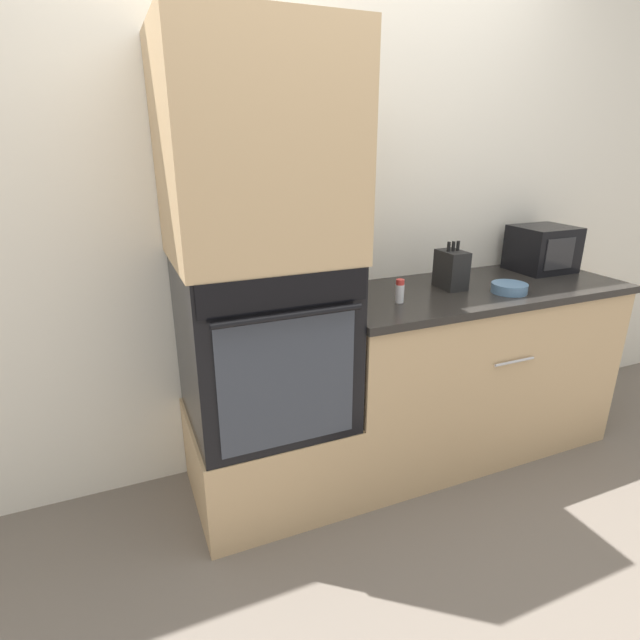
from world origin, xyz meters
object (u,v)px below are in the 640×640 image
knife_block (451,269)px  condiment_jar_near (456,267)px  bowl (509,288)px  wall_oven (264,341)px  condiment_jar_mid (400,291)px  microwave (542,249)px  condiment_jar_far (361,278)px

knife_block → condiment_jar_near: 0.30m
bowl → wall_oven: bearing=172.8°
wall_oven → condiment_jar_mid: 0.62m
microwave → condiment_jar_far: size_ratio=3.12×
wall_oven → bowl: size_ratio=4.31×
bowl → condiment_jar_far: condiment_jar_far is taller
condiment_jar_near → knife_block: bearing=-132.6°
bowl → condiment_jar_far: bearing=150.5°
microwave → condiment_jar_far: bearing=176.0°
bowl → condiment_jar_mid: condiment_jar_mid is taller
knife_block → bowl: 0.28m
wall_oven → bowl: bearing=-7.2°
condiment_jar_near → condiment_jar_far: (-0.59, -0.05, 0.01)m
knife_block → bowl: bearing=-40.1°
bowl → condiment_jar_near: bearing=91.0°
bowl → condiment_jar_far: size_ratio=1.68×
wall_oven → knife_block: 0.96m
wall_oven → microwave: microwave is taller
microwave → condiment_jar_far: microwave is taller
microwave → condiment_jar_far: (-1.05, 0.07, -0.07)m
bowl → condiment_jar_near: size_ratio=2.28×
knife_block → condiment_jar_near: (0.20, 0.21, -0.06)m
bowl → condiment_jar_far: (-0.60, 0.34, 0.03)m
condiment_jar_mid → wall_oven: bearing=173.0°
condiment_jar_near → condiment_jar_mid: condiment_jar_mid is taller
wall_oven → bowl: (1.14, -0.15, 0.14)m
bowl → condiment_jar_mid: bearing=172.5°
bowl → condiment_jar_near: (-0.01, 0.39, 0.01)m
knife_block → condiment_jar_far: bearing=157.1°
wall_oven → condiment_jar_near: 1.17m
wall_oven → condiment_jar_mid: wall_oven is taller
microwave → knife_block: microwave is taller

